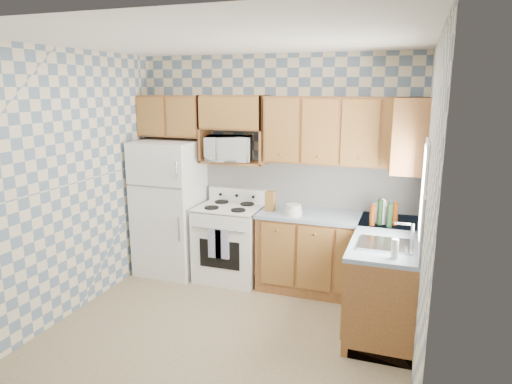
# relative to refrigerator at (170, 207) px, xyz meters

# --- Properties ---
(floor) EXTENTS (3.40, 3.40, 0.00)m
(floor) POSITION_rel_refrigerator_xyz_m (1.27, -1.25, -0.84)
(floor) COLOR #77664B
(floor) RESTS_ON ground
(back_wall) EXTENTS (3.40, 0.02, 2.70)m
(back_wall) POSITION_rel_refrigerator_xyz_m (1.27, 0.35, 0.51)
(back_wall) COLOR slate
(back_wall) RESTS_ON ground
(right_wall) EXTENTS (0.02, 3.20, 2.70)m
(right_wall) POSITION_rel_refrigerator_xyz_m (2.97, -1.25, 0.51)
(right_wall) COLOR slate
(right_wall) RESTS_ON ground
(backsplash_back) EXTENTS (2.60, 0.02, 0.56)m
(backsplash_back) POSITION_rel_refrigerator_xyz_m (1.68, 0.34, 0.36)
(backsplash_back) COLOR white
(backsplash_back) RESTS_ON back_wall
(backsplash_right) EXTENTS (0.02, 1.60, 0.56)m
(backsplash_right) POSITION_rel_refrigerator_xyz_m (2.96, -0.45, 0.36)
(backsplash_right) COLOR white
(backsplash_right) RESTS_ON right_wall
(refrigerator) EXTENTS (0.75, 0.70, 1.68)m
(refrigerator) POSITION_rel_refrigerator_xyz_m (0.00, 0.00, 0.00)
(refrigerator) COLOR white
(refrigerator) RESTS_ON floor
(stove_body) EXTENTS (0.76, 0.65, 0.90)m
(stove_body) POSITION_rel_refrigerator_xyz_m (0.80, 0.03, -0.39)
(stove_body) COLOR white
(stove_body) RESTS_ON floor
(cooktop) EXTENTS (0.76, 0.65, 0.02)m
(cooktop) POSITION_rel_refrigerator_xyz_m (0.80, 0.03, 0.07)
(cooktop) COLOR silver
(cooktop) RESTS_ON stove_body
(backguard) EXTENTS (0.76, 0.08, 0.17)m
(backguard) POSITION_rel_refrigerator_xyz_m (0.80, 0.30, 0.16)
(backguard) COLOR white
(backguard) RESTS_ON cooktop
(dish_towel_left) EXTENTS (0.16, 0.02, 0.35)m
(dish_towel_left) POSITION_rel_refrigerator_xyz_m (0.76, -0.32, -0.28)
(dish_towel_left) COLOR navy
(dish_towel_left) RESTS_ON stove_body
(dish_towel_right) EXTENTS (0.16, 0.02, 0.35)m
(dish_towel_right) POSITION_rel_refrigerator_xyz_m (0.85, -0.32, -0.28)
(dish_towel_right) COLOR navy
(dish_towel_right) RESTS_ON stove_body
(base_cabinets_back) EXTENTS (1.75, 0.60, 0.88)m
(base_cabinets_back) POSITION_rel_refrigerator_xyz_m (2.10, 0.05, -0.40)
(base_cabinets_back) COLOR brown
(base_cabinets_back) RESTS_ON floor
(base_cabinets_right) EXTENTS (0.60, 1.60, 0.88)m
(base_cabinets_right) POSITION_rel_refrigerator_xyz_m (2.67, -0.45, -0.40)
(base_cabinets_right) COLOR brown
(base_cabinets_right) RESTS_ON floor
(countertop_back) EXTENTS (1.77, 0.63, 0.04)m
(countertop_back) POSITION_rel_refrigerator_xyz_m (2.10, 0.05, 0.06)
(countertop_back) COLOR slate
(countertop_back) RESTS_ON base_cabinets_back
(countertop_right) EXTENTS (0.63, 1.60, 0.04)m
(countertop_right) POSITION_rel_refrigerator_xyz_m (2.67, -0.45, 0.06)
(countertop_right) COLOR slate
(countertop_right) RESTS_ON base_cabinets_right
(upper_cabinets_back) EXTENTS (1.75, 0.33, 0.74)m
(upper_cabinets_back) POSITION_rel_refrigerator_xyz_m (2.10, 0.19, 1.01)
(upper_cabinets_back) COLOR brown
(upper_cabinets_back) RESTS_ON back_wall
(upper_cabinets_fridge) EXTENTS (0.82, 0.33, 0.50)m
(upper_cabinets_fridge) POSITION_rel_refrigerator_xyz_m (-0.02, 0.19, 1.13)
(upper_cabinets_fridge) COLOR brown
(upper_cabinets_fridge) RESTS_ON back_wall
(upper_cabinets_right) EXTENTS (0.33, 0.70, 0.74)m
(upper_cabinets_right) POSITION_rel_refrigerator_xyz_m (2.81, 0.00, 1.01)
(upper_cabinets_right) COLOR brown
(upper_cabinets_right) RESTS_ON right_wall
(microwave_shelf) EXTENTS (0.80, 0.33, 0.03)m
(microwave_shelf) POSITION_rel_refrigerator_xyz_m (0.80, 0.19, 0.60)
(microwave_shelf) COLOR brown
(microwave_shelf) RESTS_ON back_wall
(microwave) EXTENTS (0.61, 0.49, 0.30)m
(microwave) POSITION_rel_refrigerator_xyz_m (0.75, 0.15, 0.76)
(microwave) COLOR white
(microwave) RESTS_ON microwave_shelf
(sink) EXTENTS (0.48, 0.40, 0.03)m
(sink) POSITION_rel_refrigerator_xyz_m (2.67, -0.80, 0.09)
(sink) COLOR #B7B7BC
(sink) RESTS_ON countertop_right
(window) EXTENTS (0.02, 0.66, 0.86)m
(window) POSITION_rel_refrigerator_xyz_m (2.96, -0.80, 0.61)
(window) COLOR silver
(window) RESTS_ON right_wall
(bottle_0) EXTENTS (0.06, 0.06, 0.27)m
(bottle_0) POSITION_rel_refrigerator_xyz_m (2.57, -0.15, 0.21)
(bottle_0) COLOR black
(bottle_0) RESTS_ON countertop_back
(bottle_1) EXTENTS (0.06, 0.06, 0.25)m
(bottle_1) POSITION_rel_refrigerator_xyz_m (2.67, -0.21, 0.20)
(bottle_1) COLOR black
(bottle_1) RESTS_ON countertop_back
(bottle_2) EXTENTS (0.06, 0.06, 0.23)m
(bottle_2) POSITION_rel_refrigerator_xyz_m (2.72, -0.11, 0.20)
(bottle_2) COLOR #522309
(bottle_2) RESTS_ON countertop_back
(bottle_3) EXTENTS (0.06, 0.06, 0.21)m
(bottle_3) POSITION_rel_refrigerator_xyz_m (2.50, -0.21, 0.19)
(bottle_3) COLOR #522309
(bottle_3) RESTS_ON countertop_back
(knife_block) EXTENTS (0.10, 0.10, 0.23)m
(knife_block) POSITION_rel_refrigerator_xyz_m (1.32, 0.00, 0.19)
(knife_block) COLOR brown
(knife_block) RESTS_ON countertop_back
(electric_kettle) EXTENTS (0.16, 0.16, 0.20)m
(electric_kettle) POSITION_rel_refrigerator_xyz_m (2.58, -0.07, 0.18)
(electric_kettle) COLOR white
(electric_kettle) RESTS_ON countertop_back
(food_containers) EXTENTS (0.19, 0.19, 0.13)m
(food_containers) POSITION_rel_refrigerator_xyz_m (1.63, -0.11, 0.14)
(food_containers) COLOR beige
(food_containers) RESTS_ON countertop_back
(soap_bottle) EXTENTS (0.06, 0.06, 0.17)m
(soap_bottle) POSITION_rel_refrigerator_xyz_m (2.76, -1.11, 0.17)
(soap_bottle) COLOR beige
(soap_bottle) RESTS_ON countertop_right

